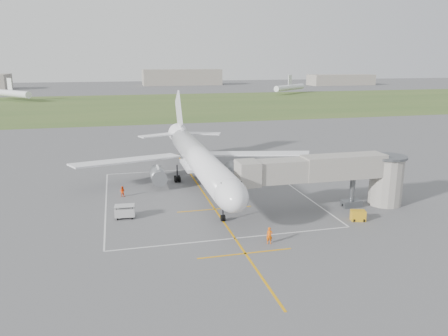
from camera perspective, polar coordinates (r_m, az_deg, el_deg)
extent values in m
plane|color=#4E4E50|center=(67.24, -3.11, -2.65)|extent=(700.00, 700.00, 0.00)
cube|color=#3E5927|center=(194.63, -10.52, 8.07)|extent=(700.00, 120.00, 0.02)
cube|color=orange|center=(62.55, -2.24, -3.91)|extent=(0.25, 60.00, 0.01)
cube|color=orange|center=(45.37, 2.80, -11.08)|extent=(10.00, 0.25, 0.01)
cube|color=orange|center=(57.92, -1.22, -5.39)|extent=(10.00, 0.25, 0.01)
cube|color=silver|center=(78.64, -4.78, -0.21)|extent=(28.00, 0.20, 0.01)
cube|color=silver|center=(48.88, 1.43, -9.16)|extent=(28.00, 0.20, 0.01)
cube|color=silver|center=(62.36, -15.16, -4.46)|extent=(0.20, 32.00, 0.01)
cube|color=silver|center=(67.56, 9.30, -2.73)|extent=(0.20, 32.00, 0.01)
cylinder|color=white|center=(66.10, -3.16, 1.09)|extent=(3.80, 36.00, 3.80)
ellipsoid|color=white|center=(49.13, 0.84, -3.45)|extent=(3.80, 7.22, 3.80)
cube|color=black|center=(47.99, 1.12, -2.56)|extent=(2.40, 1.60, 0.99)
cone|color=white|center=(85.87, -5.78, 4.31)|extent=(3.80, 6.00, 3.80)
cube|color=white|center=(74.52, 3.91, 1.89)|extent=(17.93, 11.24, 1.23)
cube|color=white|center=(71.04, -12.43, 0.99)|extent=(17.93, 11.24, 1.23)
cube|color=white|center=(69.32, -3.62, 0.38)|extent=(4.20, 8.00, 0.50)
cube|color=white|center=(85.94, -5.92, 7.21)|extent=(0.30, 7.89, 8.65)
cube|color=white|center=(84.19, -5.65, 5.01)|extent=(0.35, 5.00, 1.20)
cube|color=white|center=(86.23, -2.98, 4.53)|extent=(7.85, 5.03, 0.20)
cube|color=white|center=(85.05, -8.56, 4.27)|extent=(7.85, 5.03, 0.20)
cylinder|color=slate|center=(70.45, 1.43, -0.26)|extent=(2.30, 4.20, 2.30)
cube|color=white|center=(69.97, 1.50, 0.32)|extent=(0.25, 2.40, 1.20)
cylinder|color=slate|center=(68.29, -8.65, -0.87)|extent=(2.30, 4.20, 2.30)
cube|color=white|center=(67.80, -8.65, -0.28)|extent=(0.25, 2.40, 1.20)
cylinder|color=black|center=(53.36, -0.14, -5.64)|extent=(0.18, 0.18, 2.60)
cylinder|color=black|center=(53.65, -0.26, -6.55)|extent=(0.28, 0.80, 0.80)
cylinder|color=black|center=(53.70, -0.03, -6.53)|extent=(0.28, 0.80, 0.80)
cylinder|color=black|center=(71.68, -1.54, -0.42)|extent=(0.22, 0.22, 2.80)
cylinder|color=black|center=(71.53, -1.69, -1.21)|extent=(0.32, 0.96, 0.96)
cylinder|color=black|center=(71.64, -1.26, -1.19)|extent=(0.32, 0.96, 0.96)
cylinder|color=black|center=(72.19, -1.81, -1.07)|extent=(0.32, 0.96, 0.96)
cylinder|color=black|center=(72.30, -1.38, -1.05)|extent=(0.32, 0.96, 0.96)
cylinder|color=black|center=(70.70, -6.13, -0.70)|extent=(0.22, 0.22, 2.80)
cylinder|color=black|center=(70.56, -6.30, -1.51)|extent=(0.32, 0.96, 0.96)
cylinder|color=black|center=(70.64, -5.85, -1.48)|extent=(0.32, 0.96, 0.96)
cylinder|color=black|center=(71.23, -6.38, -1.36)|extent=(0.32, 0.96, 0.96)
cylinder|color=black|center=(71.31, -5.93, -1.33)|extent=(0.32, 0.96, 0.96)
cube|color=gray|center=(55.30, 7.42, -0.39)|extent=(11.09, 2.90, 2.80)
cube|color=gray|center=(58.96, 15.33, 0.22)|extent=(11.09, 3.10, 3.00)
cube|color=gray|center=(53.89, 3.11, -0.67)|extent=(2.60, 3.40, 3.00)
cylinder|color=#53575B|center=(60.63, 16.39, -3.00)|extent=(0.70, 0.70, 4.20)
cube|color=#53575B|center=(61.12, 16.29, -4.48)|extent=(2.60, 1.40, 0.90)
cylinder|color=gray|center=(62.97, 20.40, -1.65)|extent=(4.40, 4.40, 6.40)
cylinder|color=#53575B|center=(62.20, 20.66, 1.37)|extent=(5.00, 5.00, 0.30)
cylinder|color=black|center=(60.67, 15.46, -4.66)|extent=(0.70, 0.30, 0.70)
cylinder|color=black|center=(61.65, 17.09, -4.48)|extent=(0.70, 0.30, 0.70)
cube|color=gold|center=(56.23, 17.11, -5.95)|extent=(1.94, 1.52, 1.29)
cylinder|color=black|center=(55.79, 16.61, -6.57)|extent=(0.26, 0.41, 0.38)
cylinder|color=black|center=(56.13, 17.80, -6.53)|extent=(0.26, 0.41, 0.38)
cube|color=#B7B7B7|center=(55.85, -12.83, -5.61)|extent=(2.53, 1.64, 1.07)
cube|color=#B7B7B7|center=(55.58, -12.87, -4.81)|extent=(2.53, 1.64, 0.08)
cylinder|color=black|center=(55.31, -13.88, -5.65)|extent=(0.08, 0.08, 1.26)
cylinder|color=black|center=(55.18, -11.86, -5.59)|extent=(0.08, 0.08, 1.26)
cylinder|color=black|center=(56.41, -13.79, -5.26)|extent=(0.08, 0.08, 1.26)
cylinder|color=black|center=(56.28, -11.82, -5.19)|extent=(0.08, 0.08, 1.26)
cylinder|color=black|center=(55.62, -13.72, -6.43)|extent=(0.20, 0.40, 0.39)
cylinder|color=black|center=(55.51, -11.92, -6.38)|extent=(0.20, 0.40, 0.39)
cylinder|color=black|center=(56.62, -13.65, -6.06)|extent=(0.20, 0.40, 0.39)
cylinder|color=black|center=(56.51, -11.88, -6.00)|extent=(0.20, 0.40, 0.39)
imported|color=#F75F07|center=(47.45, 5.96, -8.77)|extent=(0.75, 0.58, 1.84)
imported|color=#FF4308|center=(64.60, -13.14, -2.98)|extent=(0.89, 0.77, 1.55)
cube|color=gray|center=(347.48, -5.52, 11.72)|extent=(60.00, 20.00, 12.00)
cube|color=gray|center=(357.76, 15.01, 11.07)|extent=(50.00, 18.00, 8.00)
cylinder|color=white|center=(235.17, -26.09, 8.74)|extent=(22.59, 26.91, 3.20)
cube|color=white|center=(234.91, -26.21, 9.83)|extent=(2.75, 3.30, 5.50)
cylinder|color=white|center=(260.32, 8.58, 10.35)|extent=(26.51, 23.10, 3.20)
cube|color=white|center=(260.09, 8.62, 11.34)|extent=(3.25, 2.81, 5.50)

